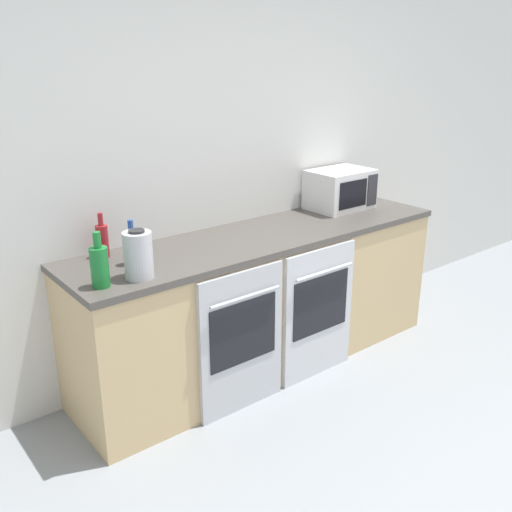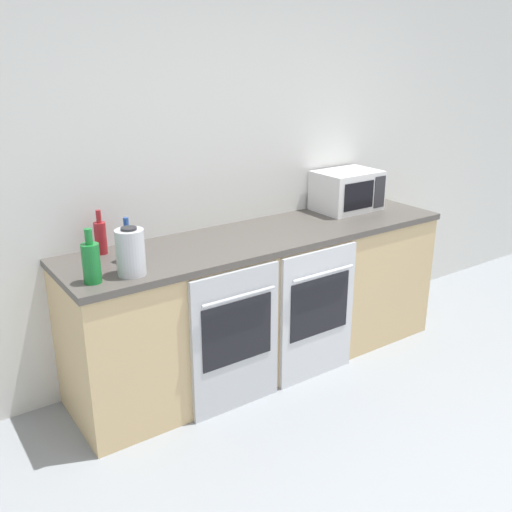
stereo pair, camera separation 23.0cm
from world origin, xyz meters
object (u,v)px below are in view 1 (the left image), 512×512
object	(u,v)px
bottle_red	(102,240)
kettle	(138,255)
bottle_green	(99,266)
oven_right	(319,312)
microwave	(340,189)
bottle_blue	(132,247)
oven_left	(242,341)

from	to	relation	value
bottle_red	kettle	bearing A→B (deg)	-88.40
kettle	bottle_green	bearing A→B (deg)	176.61
oven_right	bottle_red	xyz separation A→B (m)	(-1.15, 0.55, 0.57)
microwave	kettle	xyz separation A→B (m)	(-1.77, -0.32, -0.02)
bottle_red	bottle_green	bearing A→B (deg)	-116.01
kettle	oven_right	bearing A→B (deg)	-7.40
bottle_blue	bottle_red	size ratio (longest dim) A/B	0.97
bottle_green	oven_left	bearing A→B (deg)	-12.34
oven_left	bottle_blue	size ratio (longest dim) A/B	3.52
bottle_green	bottle_red	size ratio (longest dim) A/B	1.09
bottle_green	oven_right	bearing A→B (deg)	-6.80
microwave	bottle_green	distance (m)	2.00
oven_right	bottle_green	bearing A→B (deg)	173.20
oven_left	bottle_red	world-z (taller)	bottle_red
oven_left	bottle_red	xyz separation A→B (m)	(-0.54, 0.55, 0.57)
oven_right	bottle_green	xyz separation A→B (m)	(-1.34, 0.16, 0.58)
bottle_red	kettle	world-z (taller)	bottle_red
bottle_green	bottle_red	xyz separation A→B (m)	(0.19, 0.39, -0.01)
oven_right	bottle_red	bearing A→B (deg)	154.52
oven_left	oven_right	bearing A→B (deg)	0.00
oven_left	kettle	bearing A→B (deg)	164.41
bottle_red	oven_right	bearing A→B (deg)	-25.48
bottle_red	kettle	size ratio (longest dim) A/B	1.01
oven_left	bottle_blue	xyz separation A→B (m)	(-0.46, 0.34, 0.57)
oven_right	oven_left	bearing A→B (deg)	180.00
oven_left	oven_right	size ratio (longest dim) A/B	1.00
oven_right	bottle_blue	size ratio (longest dim) A/B	3.52
oven_left	bottle_blue	bearing A→B (deg)	143.40
oven_right	kettle	world-z (taller)	kettle
oven_right	kettle	size ratio (longest dim) A/B	3.44
bottle_blue	microwave	bearing A→B (deg)	3.98
microwave	bottle_blue	world-z (taller)	microwave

